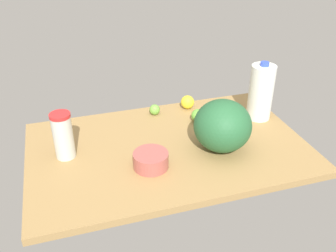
% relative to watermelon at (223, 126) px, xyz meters
% --- Properties ---
extents(countertop, '(1.20, 0.76, 0.03)m').
position_rel_watermelon_xyz_m(countertop, '(-0.21, 0.08, -0.13)').
color(countertop, '#9D7A47').
rests_on(countertop, ground).
extents(watermelon, '(0.24, 0.24, 0.22)m').
position_rel_watermelon_xyz_m(watermelon, '(0.00, 0.00, 0.00)').
color(watermelon, '#276136').
rests_on(watermelon, countertop).
extents(mixing_bowl, '(0.14, 0.14, 0.06)m').
position_rel_watermelon_xyz_m(mixing_bowl, '(-0.32, -0.04, -0.08)').
color(mixing_bowl, '#AB554E').
rests_on(mixing_bowl, countertop).
extents(milk_jug, '(0.12, 0.12, 0.29)m').
position_rel_watermelon_xyz_m(milk_jug, '(0.29, 0.20, 0.03)').
color(milk_jug, white).
rests_on(milk_jug, countertop).
extents(tumbler_cup, '(0.08, 0.08, 0.20)m').
position_rel_watermelon_xyz_m(tumbler_cup, '(-0.65, 0.13, -0.01)').
color(tumbler_cup, silver).
rests_on(tumbler_cup, countertop).
extents(lime_beside_bowl, '(0.06, 0.06, 0.06)m').
position_rel_watermelon_xyz_m(lime_beside_bowl, '(-0.01, 0.25, -0.08)').
color(lime_beside_bowl, '#67B33D').
rests_on(lime_beside_bowl, countertop).
extents(lime_loose, '(0.05, 0.05, 0.05)m').
position_rel_watermelon_xyz_m(lime_loose, '(-0.19, 0.38, -0.08)').
color(lime_loose, '#6FAF40').
rests_on(lime_loose, countertop).
extents(lemon_by_jug, '(0.07, 0.07, 0.07)m').
position_rel_watermelon_xyz_m(lemon_by_jug, '(-0.01, 0.39, -0.08)').
color(lemon_by_jug, yellow).
rests_on(lemon_by_jug, countertop).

